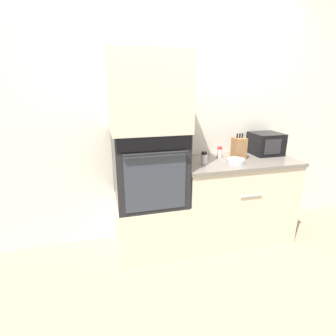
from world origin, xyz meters
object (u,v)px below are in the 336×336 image
at_px(bowl, 236,161).
at_px(condiment_jar_near, 220,152).
at_px(condiment_jar_mid, 204,158).
at_px(microwave, 266,144).
at_px(knife_block, 239,148).
at_px(wall_oven, 149,167).

xyz_separation_m(bowl, condiment_jar_near, (-0.06, 0.23, 0.03)).
bearing_deg(bowl, condiment_jar_near, 104.75).
bearing_deg(condiment_jar_mid, bowl, -13.01).
height_order(microwave, bowl, microwave).
relative_size(bowl, condiment_jar_near, 1.45).
relative_size(knife_block, condiment_jar_mid, 2.15).
bearing_deg(condiment_jar_near, microwave, 1.60).
bearing_deg(microwave, bowl, -153.13).
bearing_deg(condiment_jar_near, wall_oven, -171.94).
bearing_deg(wall_oven, bowl, -8.46).
distance_m(wall_oven, knife_block, 0.95).
bearing_deg(condiment_jar_mid, wall_oven, 174.17).
bearing_deg(condiment_jar_mid, knife_block, 13.02).
height_order(knife_block, condiment_jar_near, knife_block).
relative_size(wall_oven, microwave, 2.20).
xyz_separation_m(knife_block, condiment_jar_near, (-0.18, 0.07, -0.05)).
height_order(microwave, knife_block, knife_block).
bearing_deg(microwave, knife_block, -167.59).
bearing_deg(bowl, knife_block, 54.47).
height_order(wall_oven, condiment_jar_mid, wall_oven).
distance_m(knife_block, condiment_jar_near, 0.20).
xyz_separation_m(wall_oven, bowl, (0.82, -0.12, 0.03)).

